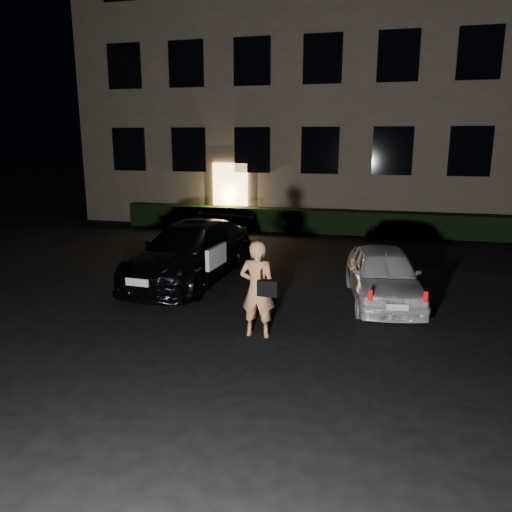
# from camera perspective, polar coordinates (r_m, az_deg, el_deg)

# --- Properties ---
(ground) EXTENTS (80.00, 80.00, 0.00)m
(ground) POSITION_cam_1_polar(r_m,az_deg,el_deg) (8.98, -1.93, -9.29)
(ground) COLOR black
(ground) RESTS_ON ground
(building) EXTENTS (20.00, 8.11, 12.00)m
(building) POSITION_cam_1_polar(r_m,az_deg,el_deg) (23.20, 8.85, 19.48)
(building) COLOR #675B4A
(building) RESTS_ON ground
(hedge) EXTENTS (15.00, 0.70, 0.85)m
(hedge) POSITION_cam_1_polar(r_m,az_deg,el_deg) (18.85, 6.93, 3.99)
(hedge) COLOR black
(hedge) RESTS_ON ground
(sedan) EXTENTS (2.32, 5.02, 1.40)m
(sedan) POSITION_cam_1_polar(r_m,az_deg,el_deg) (12.47, -7.43, 0.47)
(sedan) COLOR black
(sedan) RESTS_ON ground
(hatch) EXTENTS (1.93, 3.66, 1.19)m
(hatch) POSITION_cam_1_polar(r_m,az_deg,el_deg) (11.05, 14.35, -2.09)
(hatch) COLOR silver
(hatch) RESTS_ON ground
(man) EXTENTS (0.72, 0.42, 1.75)m
(man) POSITION_cam_1_polar(r_m,az_deg,el_deg) (8.76, 0.18, -3.76)
(man) COLOR #E18C5C
(man) RESTS_ON ground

